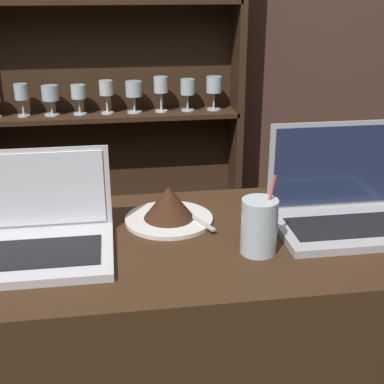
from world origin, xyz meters
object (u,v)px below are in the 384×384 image
at_px(cake_plate, 169,207).
at_px(water_glass, 259,226).
at_px(laptop_near, 31,233).
at_px(laptop_far, 341,204).

bearing_deg(cake_plate, water_glass, -46.91).
bearing_deg(cake_plate, laptop_near, -160.50).
distance_m(cake_plate, water_glass, 0.26).
relative_size(laptop_near, water_glass, 1.99).
xyz_separation_m(laptop_far, water_glass, (-0.23, -0.11, 0.01)).
relative_size(laptop_far, cake_plate, 1.51).
xyz_separation_m(laptop_near, water_glass, (0.49, -0.08, 0.02)).
distance_m(laptop_near, water_glass, 0.49).
height_order(laptop_near, water_glass, laptop_near).
height_order(laptop_far, cake_plate, laptop_far).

